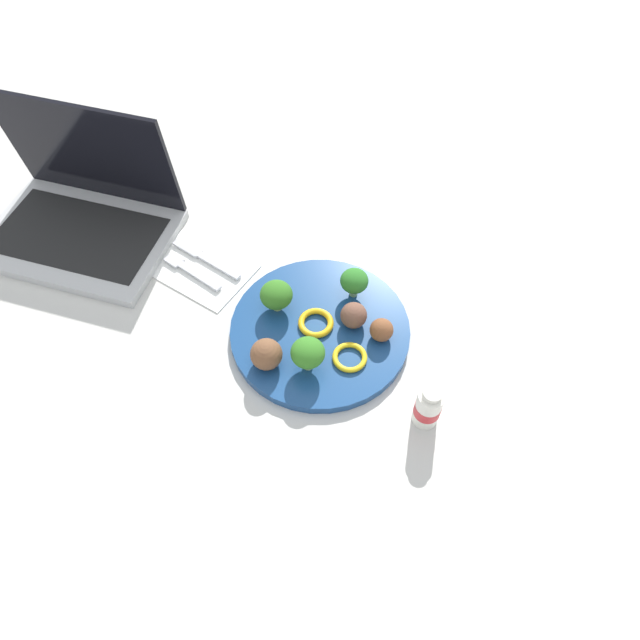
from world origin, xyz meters
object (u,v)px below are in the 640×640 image
(broccoli_floret_far_rim, at_px, (276,295))
(fork, at_px, (190,270))
(laptop, at_px, (82,213))
(plate, at_px, (320,330))
(pepper_ring_near_rim, at_px, (315,324))
(yogurt_bottle, at_px, (428,407))
(knife, at_px, (204,257))
(meatball_back_left, at_px, (266,354))
(broccoli_floret_back_left, at_px, (355,282))
(napkin, at_px, (201,267))
(meatball_near_rim, at_px, (354,315))
(pepper_ring_back_left, at_px, (350,357))
(meatball_center, at_px, (382,330))
(broccoli_floret_front_left, at_px, (308,353))

(broccoli_floret_far_rim, xyz_separation_m, fork, (0.17, 0.03, -0.04))
(broccoli_floret_far_rim, xyz_separation_m, laptop, (0.39, 0.08, -0.01))
(plate, bearing_deg, broccoli_floret_far_rim, 9.43)
(pepper_ring_near_rim, distance_m, yogurt_bottle, 0.22)
(pepper_ring_near_rim, distance_m, knife, 0.24)
(broccoli_floret_far_rim, height_order, pepper_ring_near_rim, broccoli_floret_far_rim)
(meatball_back_left, xyz_separation_m, fork, (0.23, -0.05, -0.03))
(broccoli_floret_back_left, relative_size, yogurt_bottle, 0.66)
(plate, xyz_separation_m, napkin, (0.24, 0.03, -0.01))
(napkin, bearing_deg, fork, 72.67)
(broccoli_floret_far_rim, bearing_deg, knife, -1.32)
(meatball_near_rim, bearing_deg, yogurt_bottle, 161.46)
(broccoli_floret_far_rim, bearing_deg, pepper_ring_back_left, 178.89)
(pepper_ring_back_left, bearing_deg, meatball_center, -101.41)
(pepper_ring_near_rim, bearing_deg, fork, 10.11)
(meatball_back_left, xyz_separation_m, napkin, (0.22, -0.07, -0.04))
(fork, xyz_separation_m, yogurt_bottle, (-0.46, -0.03, 0.03))
(knife, xyz_separation_m, laptop, (0.21, 0.08, 0.03))
(broccoli_floret_back_left, xyz_separation_m, meatball_back_left, (0.02, 0.18, -0.01))
(broccoli_floret_front_left, height_order, napkin, broccoli_floret_front_left)
(plate, xyz_separation_m, broccoli_floret_far_rim, (0.08, 0.01, 0.04))
(knife, bearing_deg, laptop, 20.61)
(broccoli_floret_front_left, bearing_deg, broccoli_floret_back_left, -79.04)
(plate, bearing_deg, broccoli_floret_front_left, 115.34)
(yogurt_bottle, bearing_deg, broccoli_floret_front_left, 14.60)
(broccoli_floret_back_left, distance_m, knife, 0.27)
(broccoli_floret_far_rim, distance_m, fork, 0.18)
(broccoli_floret_front_left, height_order, pepper_ring_back_left, broccoli_floret_front_left)
(broccoli_floret_front_left, height_order, yogurt_bottle, yogurt_bottle)
(meatball_back_left, bearing_deg, broccoli_floret_far_rim, -56.42)
(broccoli_floret_front_left, bearing_deg, napkin, -8.06)
(meatball_near_rim, distance_m, pepper_ring_back_left, 0.07)
(broccoli_floret_far_rim, xyz_separation_m, napkin, (0.17, 0.01, -0.05))
(meatball_back_left, xyz_separation_m, laptop, (0.45, -0.01, 0.00))
(meatball_near_rim, xyz_separation_m, pepper_ring_near_rim, (0.04, 0.04, -0.02))
(napkin, bearing_deg, broccoli_floret_far_rim, -175.40)
(broccoli_floret_far_rim, relative_size, yogurt_bottle, 0.67)
(meatball_center, bearing_deg, fork, 15.22)
(napkin, height_order, fork, fork)
(napkin, xyz_separation_m, laptop, (0.22, 0.06, 0.04))
(pepper_ring_near_rim, xyz_separation_m, yogurt_bottle, (-0.22, 0.02, 0.01))
(broccoli_floret_front_left, height_order, fork, broccoli_floret_front_left)
(meatball_center, distance_m, knife, 0.34)
(pepper_ring_back_left, relative_size, napkin, 0.31)
(broccoli_floret_far_rim, relative_size, meatball_back_left, 1.11)
(knife, bearing_deg, broccoli_floret_front_left, 168.78)
(meatball_near_rim, relative_size, pepper_ring_back_left, 0.79)
(plate, height_order, knife, plate)
(broccoli_floret_front_left, height_order, meatball_near_rim, broccoli_floret_front_left)
(yogurt_bottle, bearing_deg, knife, -1.25)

